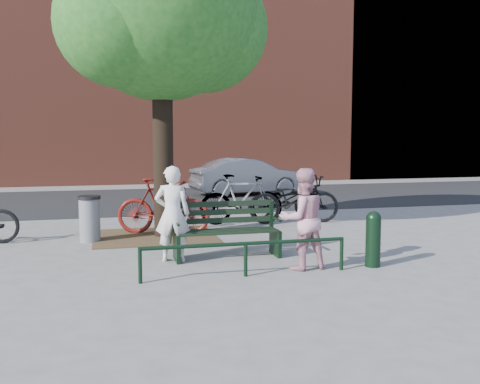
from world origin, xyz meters
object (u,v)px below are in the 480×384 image
object	(u,v)px
person_left	(172,214)
litter_bin	(90,219)
parked_car	(248,177)
park_bench	(226,229)
bicycle_c	(294,199)
person_right	(303,219)
bollard	(373,237)

from	to	relation	value
person_left	litter_bin	size ratio (longest dim) A/B	1.76
parked_car	park_bench	bearing A→B (deg)	154.90
litter_bin	bicycle_c	xyz separation A→B (m)	(4.56, 1.13, 0.11)
parked_car	person_right	bearing A→B (deg)	161.78
person_right	litter_bin	bearing A→B (deg)	-48.64
person_right	litter_bin	size ratio (longest dim) A/B	1.75
park_bench	person_right	distance (m)	1.45
person_left	parked_car	xyz separation A→B (m)	(3.69, 9.03, -0.14)
person_right	parked_car	size ratio (longest dim) A/B	0.40
person_left	parked_car	world-z (taller)	person_left
person_left	parked_car	size ratio (longest dim) A/B	0.40
park_bench	bicycle_c	xyz separation A→B (m)	(2.31, 3.04, 0.08)
litter_bin	parked_car	xyz separation A→B (m)	(5.04, 7.05, 0.19)
bicycle_c	bollard	bearing A→B (deg)	-177.87
bollard	bicycle_c	xyz separation A→B (m)	(0.25, 4.24, 0.09)
park_bench	bollard	size ratio (longest dim) A/B	2.01
bollard	parked_car	world-z (taller)	parked_car
bollard	litter_bin	bearing A→B (deg)	144.14
person_right	bollard	distance (m)	1.16
person_left	person_right	size ratio (longest dim) A/B	1.01
bicycle_c	litter_bin	bearing A→B (deg)	109.39
person_left	parked_car	bearing A→B (deg)	-100.10
park_bench	litter_bin	bearing A→B (deg)	139.48
litter_bin	person_left	bearing A→B (deg)	-55.93
bollard	bicycle_c	size ratio (longest dim) A/B	0.41
bollard	bicycle_c	bearing A→B (deg)	86.62
bollard	bicycle_c	world-z (taller)	bicycle_c
park_bench	litter_bin	xyz separation A→B (m)	(-2.24, 1.92, -0.03)
park_bench	bollard	distance (m)	2.39
bollard	park_bench	bearing A→B (deg)	149.91
person_right	parked_car	bearing A→B (deg)	-106.05
person_right	litter_bin	world-z (taller)	person_right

